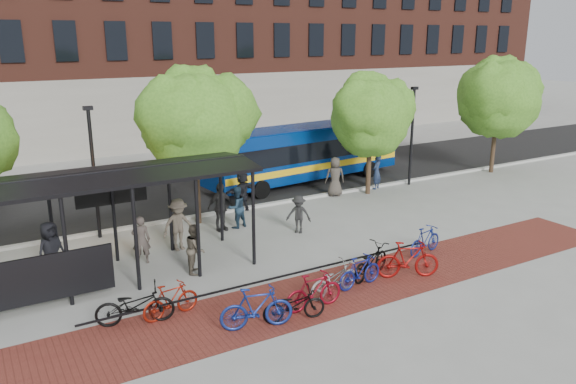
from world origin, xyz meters
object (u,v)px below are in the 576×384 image
bike_3 (257,308)px  bike_1 (171,300)px  pedestrian_1 (141,240)px  pedestrian_8 (195,249)px  tree_d (499,94)px  bus_shelter (84,192)px  bike_8 (371,261)px  tree_b (196,117)px  bike_4 (294,305)px  lamp_post_right (412,133)px  pedestrian_2 (237,207)px  bike_5 (314,291)px  pedestrian_6 (335,177)px  bike_6 (334,279)px  bike_11 (425,240)px  pedestrian_9 (299,214)px  pedestrian_3 (178,225)px  bike_7 (360,272)px  pedestrian_0 (51,251)px  bike_0 (135,305)px  tree_c (372,112)px  lamp_post_left (94,169)px  bus (305,151)px  pedestrian_5 (242,191)px  pedestrian_4 (220,207)px

bike_3 → bike_1: bearing=60.2°
bike_3 → pedestrian_1: size_ratio=1.17×
pedestrian_8 → tree_d: bearing=-49.6°
bus_shelter → bike_8: bus_shelter is taller
tree_b → bike_4: bearing=-95.9°
lamp_post_right → pedestrian_8: 14.99m
pedestrian_2 → pedestrian_8: pedestrian_2 is taller
bike_3 → bike_5: bike_3 is taller
pedestrian_6 → bike_6: bearing=77.9°
bike_11 → tree_b: bearing=25.7°
pedestrian_2 → pedestrian_9: size_ratio=1.13×
pedestrian_3 → pedestrian_6: (9.09, 3.05, -0.00)m
bike_7 → pedestrian_0: 9.87m
tree_d → pedestrian_2: size_ratio=3.78×
pedestrian_0 → bike_1: bearing=-89.7°
bike_5 → bike_8: bike_5 is taller
bus_shelter → bike_0: (0.44, -3.45, -2.44)m
lamp_post_right → bike_1: bearing=-154.1°
tree_c → pedestrian_9: tree_c is taller
tree_b → pedestrian_1: bearing=-137.1°
pedestrian_0 → pedestrian_2: pedestrian_0 is taller
bike_11 → pedestrian_6: size_ratio=0.89×
tree_b → bike_5: bearing=-90.7°
tree_b → lamp_post_right: size_ratio=1.26×
lamp_post_left → bike_0: size_ratio=2.42×
tree_c → lamp_post_right: bearing=4.9°
bike_7 → tree_d: bearing=-68.3°
bike_5 → bike_7: size_ratio=1.08×
lamp_post_left → bus: size_ratio=0.45×
bus → bike_3: bus is taller
bus → bike_6: size_ratio=5.92×
tree_c → pedestrian_6: bearing=165.6°
bike_4 → bike_11: 6.87m
pedestrian_6 → bike_1: bearing=58.4°
pedestrian_5 → pedestrian_9: 3.76m
pedestrian_4 → pedestrian_8: (-2.40, -3.42, -0.15)m
bike_1 → pedestrian_3: pedestrian_3 is taller
lamp_post_left → bike_8: lamp_post_left is taller
lamp_post_right → bike_8: (-9.20, -8.31, -2.21)m
bike_0 → pedestrian_9: size_ratio=1.38×
tree_b → pedestrian_0: bearing=-154.1°
bike_0 → bike_4: 4.34m
tree_b → bike_7: bearing=-77.2°
bike_3 → bike_7: bearing=-64.9°
bike_6 → lamp_post_right: bearing=-61.6°
pedestrian_0 → pedestrian_1: bearing=-31.5°
bike_11 → pedestrian_3: size_ratio=0.89×
lamp_post_right → tree_d: bearing=-2.4°
bus → pedestrian_4: 8.55m
bus → bike_7: (-5.41, -11.93, -1.23)m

